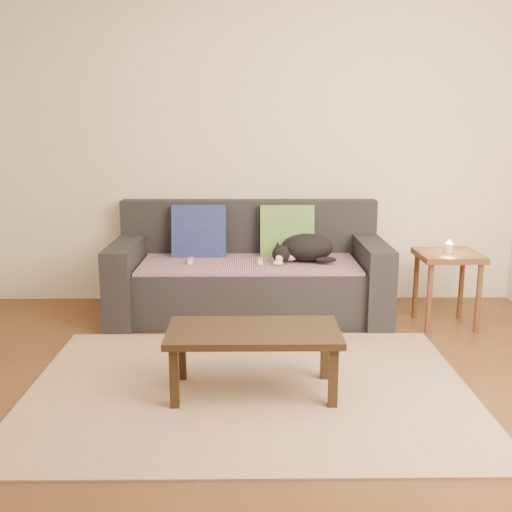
# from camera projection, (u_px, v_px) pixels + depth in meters

# --- Properties ---
(ground) EXTENTS (4.50, 4.50, 0.00)m
(ground) POSITION_uv_depth(u_px,v_px,m) (249.00, 401.00, 3.26)
(ground) COLOR brown
(ground) RESTS_ON ground
(back_wall) EXTENTS (4.50, 0.04, 2.60)m
(back_wall) POSITION_uv_depth(u_px,v_px,m) (249.00, 147.00, 4.94)
(back_wall) COLOR beige
(back_wall) RESTS_ON ground
(sofa) EXTENTS (2.10, 0.94, 0.87)m
(sofa) POSITION_uv_depth(u_px,v_px,m) (249.00, 276.00, 4.73)
(sofa) COLOR #232328
(sofa) RESTS_ON ground
(throw_blanket) EXTENTS (1.66, 0.74, 0.02)m
(throw_blanket) POSITION_uv_depth(u_px,v_px,m) (249.00, 263.00, 4.61)
(throw_blanket) COLOR #3B2545
(throw_blanket) RESTS_ON sofa
(cushion_navy) EXTENTS (0.43, 0.19, 0.45)m
(cushion_navy) POSITION_uv_depth(u_px,v_px,m) (199.00, 232.00, 4.82)
(cushion_navy) COLOR #13124D
(cushion_navy) RESTS_ON throw_blanket
(cushion_green) EXTENTS (0.43, 0.17, 0.44)m
(cushion_green) POSITION_uv_depth(u_px,v_px,m) (287.00, 232.00, 4.83)
(cushion_green) COLOR #0E5A59
(cushion_green) RESTS_ON throw_blanket
(cat) EXTENTS (0.52, 0.39, 0.21)m
(cat) POSITION_uv_depth(u_px,v_px,m) (305.00, 248.00, 4.62)
(cat) COLOR black
(cat) RESTS_ON throw_blanket
(wii_remote_a) EXTENTS (0.04, 0.15, 0.03)m
(wii_remote_a) POSITION_uv_depth(u_px,v_px,m) (190.00, 261.00, 4.59)
(wii_remote_a) COLOR white
(wii_remote_a) RESTS_ON throw_blanket
(wii_remote_b) EXTENTS (0.04, 0.15, 0.03)m
(wii_remote_b) POSITION_uv_depth(u_px,v_px,m) (260.00, 261.00, 4.57)
(wii_remote_b) COLOR white
(wii_remote_b) RESTS_ON throw_blanket
(side_table) EXTENTS (0.44, 0.44, 0.56)m
(side_table) POSITION_uv_depth(u_px,v_px,m) (448.00, 265.00, 4.43)
(side_table) COLOR brown
(side_table) RESTS_ON ground
(candle) EXTENTS (0.06, 0.06, 0.09)m
(candle) POSITION_uv_depth(u_px,v_px,m) (449.00, 248.00, 4.40)
(candle) COLOR beige
(candle) RESTS_ON side_table
(rug) EXTENTS (2.50, 1.80, 0.01)m
(rug) POSITION_uv_depth(u_px,v_px,m) (249.00, 389.00, 3.40)
(rug) COLOR tan
(rug) RESTS_ON ground
(coffee_table) EXTENTS (0.95, 0.47, 0.38)m
(coffee_table) POSITION_uv_depth(u_px,v_px,m) (254.00, 338.00, 3.28)
(coffee_table) COLOR black
(coffee_table) RESTS_ON rug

